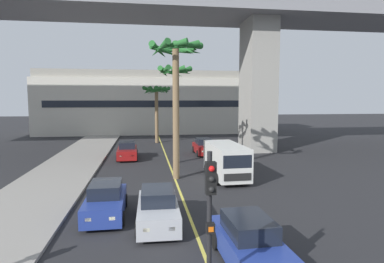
# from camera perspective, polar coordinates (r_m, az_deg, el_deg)

# --- Properties ---
(sidewalk_left) EXTENTS (4.80, 80.00, 0.15)m
(sidewalk_left) POSITION_cam_1_polar(r_m,az_deg,el_deg) (17.55, -28.64, -12.72)
(sidewalk_left) COLOR gray
(sidewalk_left) RESTS_ON ground
(lane_stripe_center) EXTENTS (0.14, 56.00, 0.01)m
(lane_stripe_center) POSITION_cam_1_polar(r_m,az_deg,el_deg) (24.30, -3.46, -7.17)
(lane_stripe_center) COLOR #DBCC4C
(lane_stripe_center) RESTS_ON ground
(bridge_overpass) EXTENTS (76.75, 8.00, 17.75)m
(bridge_overpass) POSITION_cam_1_polar(r_m,az_deg,el_deg) (34.30, -3.41, 20.47)
(bridge_overpass) COLOR gray
(bridge_overpass) RESTS_ON ground
(pier_building_backdrop) EXTENTS (36.51, 8.04, 9.78)m
(pier_building_backdrop) POSITION_cam_1_polar(r_m,az_deg,el_deg) (52.94, -6.22, 5.03)
(pier_building_backdrop) COLOR beige
(pier_building_backdrop) RESTS_ON ground
(car_queue_front) EXTENTS (1.89, 4.13, 1.56)m
(car_queue_front) POSITION_cam_1_polar(r_m,az_deg,el_deg) (14.45, -6.00, -13.28)
(car_queue_front) COLOR #B7BABF
(car_queue_front) RESTS_ON ground
(car_queue_second) EXTENTS (1.93, 4.15, 1.56)m
(car_queue_second) POSITION_cam_1_polar(r_m,az_deg,el_deg) (11.38, 10.09, -18.73)
(car_queue_second) COLOR navy
(car_queue_second) RESTS_ON ground
(car_queue_third) EXTENTS (1.86, 4.11, 1.56)m
(car_queue_third) POSITION_cam_1_polar(r_m,az_deg,el_deg) (31.99, 2.10, -2.74)
(car_queue_third) COLOR maroon
(car_queue_third) RESTS_ON ground
(car_queue_fourth) EXTENTS (1.86, 4.11, 1.56)m
(car_queue_fourth) POSITION_cam_1_polar(r_m,az_deg,el_deg) (15.86, -14.91, -11.70)
(car_queue_fourth) COLOR navy
(car_queue_fourth) RESTS_ON ground
(car_queue_fifth) EXTENTS (1.91, 4.14, 1.56)m
(car_queue_fifth) POSITION_cam_1_polar(r_m,az_deg,el_deg) (30.12, -11.29, -3.37)
(car_queue_fifth) COLOR maroon
(car_queue_fifth) RESTS_ON ground
(delivery_van) EXTENTS (2.26, 5.30, 2.36)m
(delivery_van) POSITION_cam_1_polar(r_m,az_deg,el_deg) (22.26, 5.96, -5.01)
(delivery_van) COLOR silver
(delivery_van) RESTS_ON ground
(traffic_light_median_near) EXTENTS (0.24, 0.37, 4.20)m
(traffic_light_median_near) POSITION_cam_1_polar(r_m,az_deg,el_deg) (7.88, 3.17, -14.31)
(traffic_light_median_near) COLOR black
(traffic_light_median_near) RESTS_ON ground
(palm_tree_near_median) EXTENTS (2.98, 3.04, 8.23)m
(palm_tree_near_median) POSITION_cam_1_polar(r_m,az_deg,el_deg) (27.25, -3.04, 8.65)
(palm_tree_near_median) COLOR brown
(palm_tree_near_median) RESTS_ON ground
(palm_tree_mid_median) EXTENTS (3.54, 3.51, 7.07)m
(palm_tree_mid_median) POSITION_cam_1_polar(r_m,az_deg,el_deg) (40.39, -6.27, 6.20)
(palm_tree_mid_median) COLOR brown
(palm_tree_mid_median) RESTS_ON ground
(palm_tree_far_median) EXTENTS (3.65, 3.67, 9.25)m
(palm_tree_far_median) POSITION_cam_1_polar(r_m,az_deg,el_deg) (21.90, -2.81, 11.14)
(palm_tree_far_median) COLOR brown
(palm_tree_far_median) RESTS_ON ground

